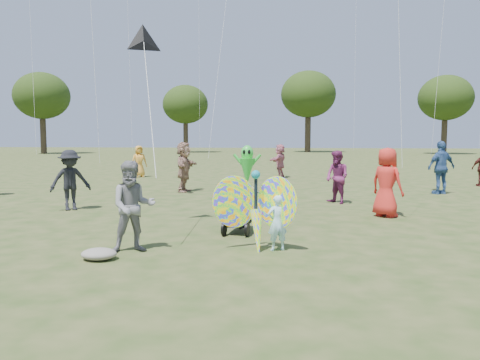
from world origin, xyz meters
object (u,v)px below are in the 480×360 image
object	(u,v)px
crowd_g	(139,161)
crowd_b	(70,180)
adult_man	(133,207)
crowd_a	(387,182)
crowd_d	(184,167)
alien_kite	(247,167)
crowd_c	(441,168)
crowd_j	(280,161)
child_girl	(277,223)
crowd_e	(337,177)
butterfly_kite	(256,211)
jogging_stroller	(238,204)

from	to	relation	value
crowd_g	crowd_b	bearing A→B (deg)	-114.56
adult_man	crowd_a	bearing A→B (deg)	16.66
crowd_a	crowd_d	bearing A→B (deg)	7.81
crowd_b	alien_kite	bearing A→B (deg)	7.79
crowd_c	crowd_j	size ratio (longest dim) A/B	1.13
child_girl	crowd_e	xyz separation A→B (m)	(1.51, 6.22, 0.31)
child_girl	crowd_b	distance (m)	7.12
crowd_b	crowd_c	size ratio (longest dim) A/B	0.88
alien_kite	crowd_j	bearing A→B (deg)	82.70
crowd_j	crowd_a	bearing A→B (deg)	35.66
crowd_g	crowd_c	bearing A→B (deg)	-56.89
child_girl	crowd_a	xyz separation A→B (m)	(2.58, 3.94, 0.38)
crowd_d	butterfly_kite	distance (m)	9.31
crowd_c	alien_kite	distance (m)	6.90
crowd_c	crowd_e	xyz separation A→B (m)	(-3.85, -2.88, -0.14)
crowd_a	butterfly_kite	distance (m)	4.94
adult_man	alien_kite	world-z (taller)	alien_kite
crowd_b	adult_man	bearing A→B (deg)	-88.63
crowd_e	alien_kite	size ratio (longest dim) A/B	0.93
crowd_b	crowd_j	bearing A→B (deg)	27.75
crowd_j	crowd_e	bearing A→B (deg)	33.19
alien_kite	child_girl	bearing A→B (deg)	-79.79
crowd_a	crowd_j	size ratio (longest dim) A/B	1.05
crowd_d	crowd_g	size ratio (longest dim) A/B	1.16
crowd_e	child_girl	bearing A→B (deg)	-53.60
adult_man	jogging_stroller	world-z (taller)	adult_man
crowd_d	crowd_e	bearing A→B (deg)	-110.71
crowd_j	jogging_stroller	size ratio (longest dim) A/B	1.54
butterfly_kite	alien_kite	size ratio (longest dim) A/B	1.00
crowd_b	crowd_e	xyz separation A→B (m)	(7.44, 2.29, -0.03)
crowd_a	crowd_c	size ratio (longest dim) A/B	0.93
child_girl	crowd_a	world-z (taller)	crowd_a
crowd_e	jogging_stroller	world-z (taller)	crowd_e
crowd_d	crowd_g	world-z (taller)	crowd_d
crowd_b	butterfly_kite	size ratio (longest dim) A/B	0.96
child_girl	jogging_stroller	xyz separation A→B (m)	(-0.91, 1.49, 0.11)
adult_man	crowd_b	xyz separation A→B (m)	(-3.41, 4.34, 0.03)
crowd_j	crowd_c	bearing A→B (deg)	64.70
child_girl	crowd_e	size ratio (longest dim) A/B	0.62
jogging_stroller	crowd_b	bearing A→B (deg)	162.13
crowd_d	crowd_e	size ratio (longest dim) A/B	1.14
crowd_e	butterfly_kite	xyz separation A→B (m)	(-1.89, -6.24, -0.11)
child_girl	crowd_a	size ratio (longest dim) A/B	0.57
crowd_a	jogging_stroller	world-z (taller)	crowd_a
crowd_e	alien_kite	distance (m)	3.66
child_girl	adult_man	bearing A→B (deg)	-13.66
crowd_j	jogging_stroller	xyz separation A→B (m)	(-0.28, -13.58, -0.23)
crowd_j	butterfly_kite	world-z (taller)	crowd_j
crowd_b	crowd_c	distance (m)	12.42
child_girl	crowd_d	distance (m)	9.45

